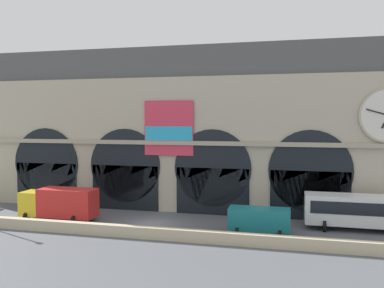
{
  "coord_description": "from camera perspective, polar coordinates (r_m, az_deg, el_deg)",
  "views": [
    {
      "loc": [
        12.42,
        -35.12,
        9.79
      ],
      "look_at": [
        2.65,
        5.0,
        7.25
      ],
      "focal_mm": 37.53,
      "sensor_mm": 36.0,
      "label": 1
    }
  ],
  "objects": [
    {
      "name": "station_building",
      "position": [
        44.06,
        -2.63,
        1.79
      ],
      "size": [
        49.95,
        4.72,
        17.52
      ],
      "color": "#B2A891",
      "rests_on": "ground"
    },
    {
      "name": "ground_plane",
      "position": [
        38.51,
        -5.7,
        -11.23
      ],
      "size": [
        200.0,
        200.0,
        0.0
      ],
      "primitive_type": "plane",
      "color": "#54565B"
    },
    {
      "name": "van_mideast",
      "position": [
        35.42,
        9.53,
        -10.5
      ],
      "size": [
        5.2,
        2.48,
        2.2
      ],
      "color": "#19727A",
      "rests_on": "ground"
    },
    {
      "name": "quay_parapet_wall",
      "position": [
        34.38,
        -8.22,
        -12.24
      ],
      "size": [
        90.0,
        0.7,
        0.96
      ],
      "primitive_type": "cube",
      "color": "#BCAD8C",
      "rests_on": "ground"
    },
    {
      "name": "box_truck_midwest",
      "position": [
        41.35,
        -18.29,
        -7.95
      ],
      "size": [
        7.5,
        2.91,
        3.12
      ],
      "color": "gold",
      "rests_on": "ground"
    },
    {
      "name": "bus_east",
      "position": [
        38.89,
        23.93,
        -8.68
      ],
      "size": [
        11.0,
        3.25,
        3.1
      ],
      "color": "white",
      "rests_on": "ground"
    }
  ]
}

